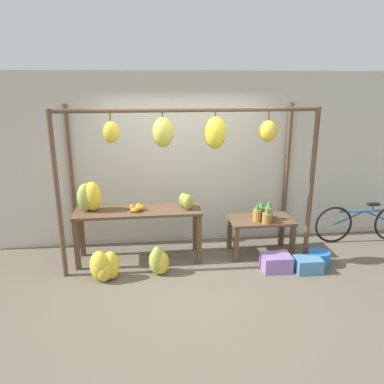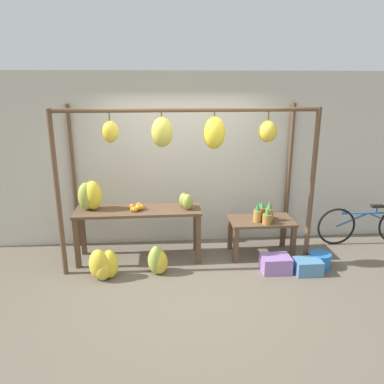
% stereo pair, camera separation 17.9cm
% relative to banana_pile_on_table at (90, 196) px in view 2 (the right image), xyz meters
% --- Properties ---
extents(ground_plane, '(20.00, 20.00, 0.00)m').
position_rel_banana_pile_on_table_xyz_m(ground_plane, '(1.42, -0.90, -1.02)').
color(ground_plane, '#665B4C').
extents(shop_wall_back, '(8.00, 0.08, 2.80)m').
position_rel_banana_pile_on_table_xyz_m(shop_wall_back, '(1.42, 0.62, 0.38)').
color(shop_wall_back, beige).
rests_on(shop_wall_back, ground_plane).
extents(stall_awning, '(3.59, 1.14, 2.32)m').
position_rel_banana_pile_on_table_xyz_m(stall_awning, '(1.47, -0.30, 0.75)').
color(stall_awning, brown).
rests_on(stall_awning, ground_plane).
extents(display_table_main, '(1.87, 0.55, 0.80)m').
position_rel_banana_pile_on_table_xyz_m(display_table_main, '(0.70, -0.05, -0.34)').
color(display_table_main, brown).
rests_on(display_table_main, ground_plane).
extents(display_table_side, '(0.98, 0.57, 0.58)m').
position_rel_banana_pile_on_table_xyz_m(display_table_side, '(2.59, -0.06, -0.55)').
color(display_table_side, brown).
rests_on(display_table_side, ground_plane).
extents(banana_pile_on_table, '(0.45, 0.39, 0.44)m').
position_rel_banana_pile_on_table_xyz_m(banana_pile_on_table, '(0.00, 0.00, 0.00)').
color(banana_pile_on_table, yellow).
rests_on(banana_pile_on_table, display_table_main).
extents(orange_pile, '(0.22, 0.26, 0.08)m').
position_rel_banana_pile_on_table_xyz_m(orange_pile, '(0.69, -0.07, -0.18)').
color(orange_pile, orange).
rests_on(orange_pile, display_table_main).
extents(pineapple_cluster, '(0.32, 0.39, 0.32)m').
position_rel_banana_pile_on_table_xyz_m(pineapple_cluster, '(2.59, -0.12, -0.31)').
color(pineapple_cluster, olive).
rests_on(pineapple_cluster, display_table_side).
extents(banana_pile_ground_left, '(0.48, 0.38, 0.44)m').
position_rel_banana_pile_on_table_xyz_m(banana_pile_ground_left, '(0.22, -0.64, -0.83)').
color(banana_pile_ground_left, yellow).
rests_on(banana_pile_ground_left, ground_plane).
extents(banana_pile_ground_right, '(0.34, 0.32, 0.43)m').
position_rel_banana_pile_on_table_xyz_m(banana_pile_ground_right, '(0.96, -0.55, -0.83)').
color(banana_pile_ground_right, gold).
rests_on(banana_pile_ground_right, ground_plane).
extents(fruit_crate_white, '(0.41, 0.31, 0.24)m').
position_rel_banana_pile_on_table_xyz_m(fruit_crate_white, '(2.67, -0.64, -0.90)').
color(fruit_crate_white, '#9970B7').
rests_on(fruit_crate_white, ground_plane).
extents(blue_bucket, '(0.31, 0.31, 0.22)m').
position_rel_banana_pile_on_table_xyz_m(blue_bucket, '(3.35, -0.57, -0.91)').
color(blue_bucket, blue).
rests_on(blue_bucket, ground_plane).
extents(parked_bicycle, '(1.69, 0.09, 0.69)m').
position_rel_banana_pile_on_table_xyz_m(parked_bicycle, '(4.46, 0.17, -0.68)').
color(parked_bicycle, black).
rests_on(parked_bicycle, ground_plane).
extents(papaya_pile, '(0.26, 0.35, 0.24)m').
position_rel_banana_pile_on_table_xyz_m(papaya_pile, '(1.42, -0.07, -0.10)').
color(papaya_pile, '#93A33D').
rests_on(papaya_pile, display_table_main).
extents(fruit_crate_purple, '(0.37, 0.28, 0.21)m').
position_rel_banana_pile_on_table_xyz_m(fruit_crate_purple, '(3.11, -0.74, -0.91)').
color(fruit_crate_purple, '#4C84B2').
rests_on(fruit_crate_purple, ground_plane).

